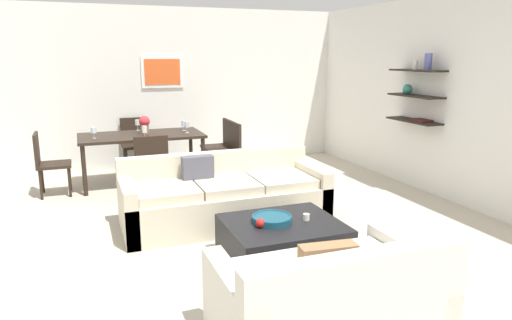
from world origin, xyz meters
name	(u,v)px	position (x,y,z in m)	size (l,w,h in m)	color
ground_plane	(239,232)	(0.00, 0.00, 0.00)	(18.00, 18.00, 0.00)	#BCB29E
back_wall_unit	(190,87)	(0.30, 3.53, 1.35)	(8.40, 0.09, 2.70)	silver
right_wall_shelf_unit	(431,96)	(3.03, 0.60, 1.35)	(0.34, 8.20, 2.70)	silver
sofa_beige	(224,199)	(-0.06, 0.34, 0.29)	(2.31, 0.90, 0.78)	beige
loveseat_white	(329,302)	(-0.09, -2.13, 0.29)	(1.50, 0.90, 0.78)	silver
coffee_table	(282,241)	(0.15, -0.83, 0.19)	(1.06, 0.91, 0.38)	black
decorative_bowl	(272,219)	(0.06, -0.80, 0.42)	(0.38, 0.38, 0.07)	navy
candle_jar	(306,217)	(0.38, -0.86, 0.41)	(0.06, 0.06, 0.06)	silver
apple_on_coffee_table	(260,223)	(-0.09, -0.89, 0.42)	(0.09, 0.09, 0.09)	red
dining_table	(141,139)	(-0.71, 2.45, 0.68)	(1.80, 0.93, 0.75)	black
dining_chair_head	(135,141)	(-0.71, 3.32, 0.50)	(0.44, 0.44, 0.88)	black
dining_chair_right_far	(221,142)	(0.60, 2.66, 0.50)	(0.44, 0.44, 0.88)	black
dining_chair_left_near	(47,160)	(-2.02, 2.24, 0.50)	(0.44, 0.44, 0.88)	black
dining_chair_foot	(151,163)	(-0.71, 1.58, 0.50)	(0.44, 0.44, 0.88)	black
dining_chair_right_near	(229,147)	(0.60, 2.24, 0.50)	(0.44, 0.44, 0.88)	black
wine_glass_foot	(144,130)	(-0.71, 2.04, 0.88)	(0.07, 0.07, 0.19)	silver
wine_glass_head	(137,123)	(-0.71, 2.85, 0.87)	(0.07, 0.07, 0.17)	silver
wine_glass_left_near	(94,131)	(-1.38, 2.33, 0.86)	(0.08, 0.08, 0.16)	silver
wine_glass_right_far	(184,124)	(-0.04, 2.56, 0.86)	(0.07, 0.07, 0.16)	silver
wine_glass_right_near	(187,125)	(-0.04, 2.33, 0.87)	(0.06, 0.06, 0.17)	silver
centerpiece_vase	(144,124)	(-0.65, 2.47, 0.90)	(0.16, 0.16, 0.27)	olive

